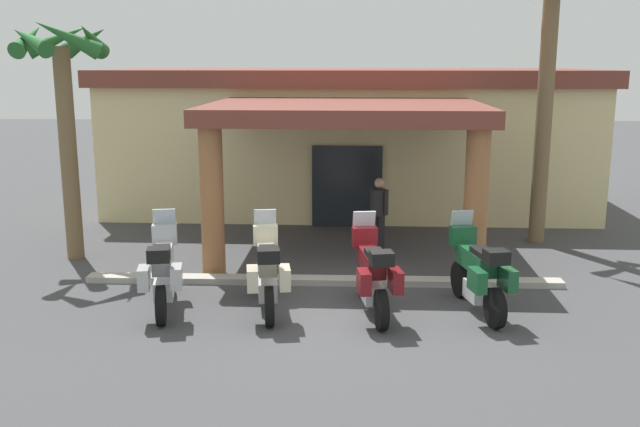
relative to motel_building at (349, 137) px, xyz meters
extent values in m
plane|color=#424244|center=(-0.05, -8.73, -2.05)|extent=(80.00, 80.00, 0.00)
cube|color=beige|center=(0.00, 0.20, -0.27)|extent=(13.33, 5.70, 3.54)
cube|color=#1E2328|center=(-0.05, -2.58, -1.00)|extent=(1.80, 0.13, 2.10)
cube|color=brown|center=(-0.09, -4.93, 1.09)|extent=(6.06, 4.92, 0.35)
cylinder|color=#9E663D|center=(-2.71, -6.89, -0.56)|extent=(0.46, 0.46, 2.96)
cylinder|color=#9E663D|center=(2.46, -6.98, -0.56)|extent=(0.46, 0.46, 2.96)
cube|color=brown|center=(0.00, 0.20, 1.72)|extent=(13.74, 6.10, 0.44)
cylinder|color=black|center=(-3.33, -8.23, -1.72)|extent=(0.26, 0.67, 0.66)
cylinder|color=black|center=(-3.04, -9.76, -1.72)|extent=(0.26, 0.67, 0.66)
cube|color=silver|center=(-3.18, -9.02, -1.68)|extent=(0.42, 0.61, 0.32)
cube|color=#B2B2B7|center=(-3.21, -8.87, -1.17)|extent=(0.51, 1.19, 0.34)
cube|color=black|center=(-3.15, -9.21, -0.95)|extent=(0.39, 0.64, 0.10)
cube|color=#B2B2B7|center=(-3.33, -8.25, -0.90)|extent=(0.48, 0.32, 0.36)
cube|color=#B2BCC6|center=(-3.34, -8.17, -0.62)|extent=(0.41, 0.19, 0.36)
cube|color=#B2B2B7|center=(-3.33, -9.66, -1.29)|extent=(0.26, 0.47, 0.36)
cube|color=#B2B2B7|center=(-2.82, -9.56, -1.29)|extent=(0.26, 0.47, 0.36)
cube|color=black|center=(-3.05, -9.71, -0.88)|extent=(0.41, 0.38, 0.22)
cylinder|color=black|center=(-1.51, -8.19, -1.72)|extent=(0.24, 0.67, 0.66)
cylinder|color=black|center=(-1.28, -9.73, -1.72)|extent=(0.24, 0.67, 0.66)
cube|color=silver|center=(-1.39, -8.98, -1.68)|extent=(0.40, 0.60, 0.32)
cube|color=beige|center=(-1.41, -8.84, -1.17)|extent=(0.47, 1.18, 0.34)
cube|color=black|center=(-1.36, -9.18, -0.95)|extent=(0.36, 0.63, 0.10)
cube|color=beige|center=(-1.50, -8.21, -0.90)|extent=(0.47, 0.30, 0.36)
cube|color=#B2BCC6|center=(-1.52, -8.13, -0.62)|extent=(0.41, 0.18, 0.36)
cube|color=beige|center=(-1.56, -9.62, -1.29)|extent=(0.24, 0.46, 0.36)
cube|color=beige|center=(-1.04, -9.54, -1.29)|extent=(0.24, 0.46, 0.36)
cube|color=black|center=(-1.29, -9.68, -0.88)|extent=(0.40, 0.37, 0.22)
cylinder|color=black|center=(0.28, -8.29, -1.72)|extent=(0.24, 0.67, 0.66)
cylinder|color=black|center=(0.52, -9.82, -1.72)|extent=(0.24, 0.67, 0.66)
cube|color=silver|center=(0.40, -9.08, -1.68)|extent=(0.40, 0.60, 0.32)
cube|color=maroon|center=(0.38, -8.93, -1.17)|extent=(0.48, 1.18, 0.34)
cube|color=black|center=(0.44, -9.28, -0.95)|extent=(0.37, 0.64, 0.10)
cube|color=maroon|center=(0.28, -8.31, -0.90)|extent=(0.47, 0.31, 0.36)
cube|color=#B2BCC6|center=(0.27, -8.23, -0.62)|extent=(0.41, 0.18, 0.36)
cube|color=maroon|center=(0.24, -9.71, -1.29)|extent=(0.25, 0.46, 0.36)
cube|color=maroon|center=(0.76, -9.63, -1.29)|extent=(0.25, 0.46, 0.36)
cube|color=black|center=(0.52, -9.77, -0.88)|extent=(0.41, 0.37, 0.22)
cylinder|color=black|center=(2.03, -8.14, -1.72)|extent=(0.27, 0.67, 0.66)
cylinder|color=black|center=(2.35, -9.66, -1.72)|extent=(0.27, 0.67, 0.66)
cube|color=silver|center=(2.20, -8.93, -1.68)|extent=(0.43, 0.61, 0.32)
cube|color=#19512D|center=(2.17, -8.78, -1.17)|extent=(0.53, 1.19, 0.34)
cube|color=black|center=(2.24, -9.12, -0.95)|extent=(0.40, 0.64, 0.10)
cube|color=#19512D|center=(2.04, -8.16, -0.90)|extent=(0.48, 0.33, 0.36)
cube|color=#B2BCC6|center=(2.02, -8.09, -0.62)|extent=(0.42, 0.20, 0.36)
cube|color=#19512D|center=(2.07, -9.57, -1.29)|extent=(0.27, 0.47, 0.36)
cube|color=#19512D|center=(2.58, -9.46, -1.29)|extent=(0.27, 0.47, 0.36)
cube|color=black|center=(2.34, -9.61, -0.88)|extent=(0.42, 0.39, 0.22)
cylinder|color=black|center=(0.62, -4.97, -1.63)|extent=(0.14, 0.14, 0.83)
cylinder|color=black|center=(0.74, -5.10, -1.63)|extent=(0.14, 0.14, 0.83)
cylinder|color=#262626|center=(0.68, -5.03, -0.92)|extent=(0.32, 0.32, 0.59)
cylinder|color=#262626|center=(0.53, -4.87, -0.89)|extent=(0.09, 0.09, 0.56)
cylinder|color=#262626|center=(0.83, -5.19, -0.89)|extent=(0.09, 0.09, 0.56)
sphere|color=tan|center=(0.68, -5.03, -0.48)|extent=(0.23, 0.23, 0.23)
cylinder|color=brown|center=(-5.95, -5.84, 0.21)|extent=(0.36, 0.36, 4.51)
cone|color=#236028|center=(-5.30, -5.81, 2.61)|extent=(0.41, 1.36, 0.81)
cone|color=#236028|center=(-5.63, -5.27, 2.60)|extent=(1.35, 0.99, 0.78)
cone|color=#236028|center=(-6.24, -5.26, 2.62)|extent=(1.36, 0.92, 0.85)
cone|color=#236028|center=(-6.61, -5.84, 2.62)|extent=(0.37, 1.34, 0.85)
cone|color=#236028|center=(-6.35, -6.35, 2.59)|extent=(1.29, 1.12, 0.76)
cone|color=#236028|center=(-5.59, -6.38, 2.63)|extent=(1.31, 1.05, 0.88)
cylinder|color=brown|center=(4.47, -4.00, 0.90)|extent=(0.37, 0.37, 5.89)
cube|color=#ADA89E|center=(-0.49, -7.46, -1.99)|extent=(9.18, 0.36, 0.12)
camera|label=1|loc=(-0.03, -20.55, 2.17)|focal=39.77mm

